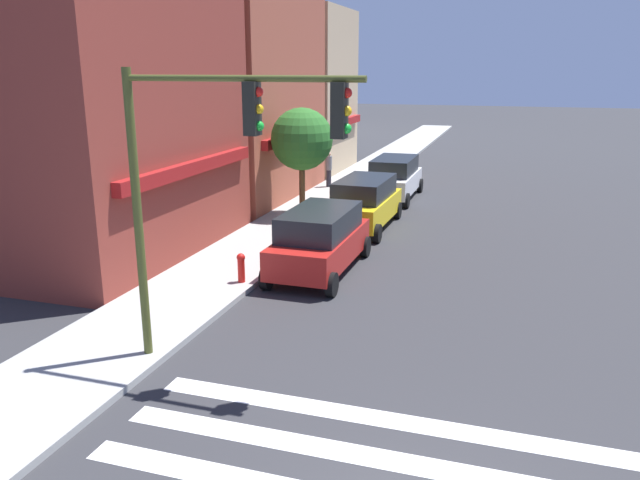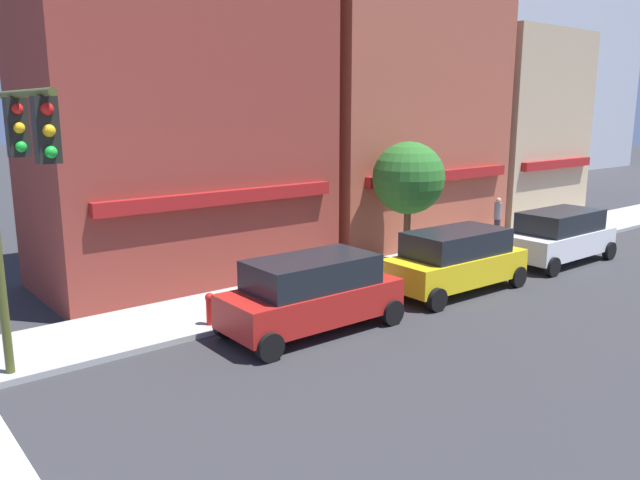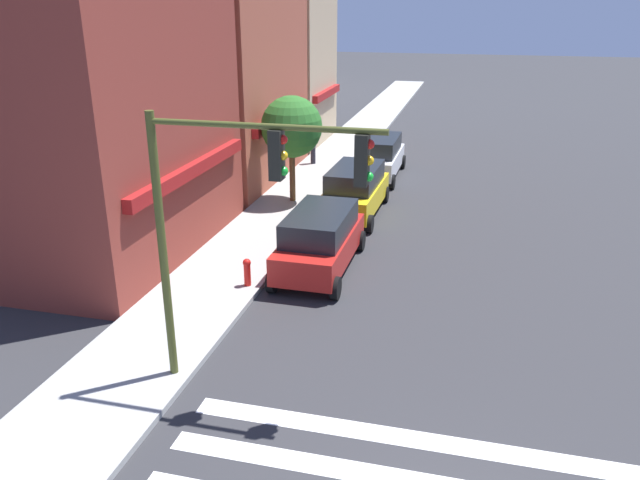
# 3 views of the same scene
# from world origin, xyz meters

# --- Properties ---
(sidewalk_left) EXTENTS (120.00, 3.00, 0.15)m
(sidewalk_left) POSITION_xyz_m (0.00, 7.50, 0.07)
(sidewalk_left) COLOR #9E9E99
(sidewalk_left) RESTS_ON ground_plane
(storefront_row) EXTENTS (25.99, 5.30, 15.88)m
(storefront_row) POSITION_xyz_m (17.26, 11.50, 6.72)
(storefront_row) COLOR maroon
(storefront_row) RESTS_ON ground_plane
(traffic_signal) EXTENTS (0.32, 4.74, 6.02)m
(traffic_signal) POSITION_xyz_m (3.71, 4.66, 4.37)
(traffic_signal) COLOR #474C1E
(traffic_signal) RESTS_ON ground_plane
(suv_red) EXTENTS (4.72, 2.12, 1.94)m
(suv_red) POSITION_xyz_m (10.44, 4.70, 1.03)
(suv_red) COLOR #B21E19
(suv_red) RESTS_ON ground_plane
(suv_yellow) EXTENTS (4.75, 2.12, 1.94)m
(suv_yellow) POSITION_xyz_m (16.09, 4.70, 1.03)
(suv_yellow) COLOR yellow
(suv_yellow) RESTS_ON ground_plane
(suv_white) EXTENTS (4.71, 2.12, 1.94)m
(suv_white) POSITION_xyz_m (21.99, 4.70, 1.03)
(suv_white) COLOR white
(suv_white) RESTS_ON ground_plane
(pedestrian_grey_coat) EXTENTS (0.32, 0.32, 1.77)m
(pedestrian_grey_coat) POSITION_xyz_m (23.23, 8.30, 1.07)
(pedestrian_grey_coat) COLOR #23232D
(pedestrian_grey_coat) RESTS_ON sidewalk_left
(fire_hydrant) EXTENTS (0.24, 0.24, 0.84)m
(fire_hydrant) POSITION_xyz_m (8.45, 6.40, 0.61)
(fire_hydrant) COLOR red
(fire_hydrant) RESTS_ON sidewalk_left
(street_tree) EXTENTS (2.49, 2.49, 4.35)m
(street_tree) POSITION_xyz_m (16.85, 7.50, 3.24)
(street_tree) COLOR brown
(street_tree) RESTS_ON sidewalk_left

